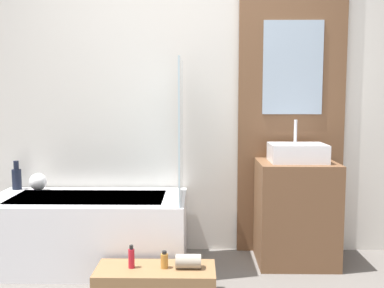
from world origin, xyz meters
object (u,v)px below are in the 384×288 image
object	(u,v)px
bathtub	(89,231)
vase_tall_dark	(17,178)
bottle_soap_primary	(131,258)
bottle_soap_secondary	(164,260)
wooden_step_bench	(156,283)
sink	(297,153)
vase_round_light	(38,182)

from	to	relation	value
bathtub	vase_tall_dark	xyz separation A→B (m)	(-0.64, 0.26, 0.36)
bottle_soap_primary	bottle_soap_secondary	world-z (taller)	bottle_soap_primary
bathtub	wooden_step_bench	xyz separation A→B (m)	(0.56, -0.55, -0.17)
bottle_soap_secondary	bathtub	bearing A→B (deg)	137.90
bathtub	bottle_soap_secondary	size ratio (longest dim) A/B	13.17
sink	vase_round_light	size ratio (longest dim) A/B	3.03
bathtub	vase_tall_dark	bearing A→B (deg)	157.69
bathtub	vase_round_light	bearing A→B (deg)	153.16
bottle_soap_primary	wooden_step_bench	bearing A→B (deg)	-0.00
vase_tall_dark	vase_round_light	distance (m)	0.19
bathtub	vase_tall_dark	size ratio (longest dim) A/B	6.27
bathtub	sink	size ratio (longest dim) A/B	3.50
wooden_step_bench	sink	bearing A→B (deg)	32.34
wooden_step_bench	vase_round_light	world-z (taller)	vase_round_light
bottle_soap_primary	bottle_soap_secondary	distance (m)	0.21
vase_round_light	bottle_soap_secondary	world-z (taller)	vase_round_light
sink	vase_tall_dark	bearing A→B (deg)	175.50
vase_round_light	bottle_soap_secondary	xyz separation A→B (m)	(1.07, -0.78, -0.35)
sink	vase_round_light	world-z (taller)	sink
bathtub	vase_round_light	size ratio (longest dim) A/B	10.61
vase_tall_dark	bottle_soap_secondary	distance (m)	1.54
bottle_soap_secondary	wooden_step_bench	bearing A→B (deg)	180.00
vase_tall_dark	bottle_soap_primary	size ratio (longest dim) A/B	1.58
vase_round_light	bottle_soap_primary	xyz separation A→B (m)	(0.86, -0.78, -0.33)
wooden_step_bench	bottle_soap_primary	bearing A→B (deg)	180.00
vase_tall_dark	wooden_step_bench	bearing A→B (deg)	-34.30
wooden_step_bench	bottle_soap_secondary	xyz separation A→B (m)	(0.06, -0.00, 0.15)
bottle_soap_secondary	sink	bearing A→B (deg)	33.85
wooden_step_bench	bottle_soap_secondary	world-z (taller)	bottle_soap_secondary
bottle_soap_primary	sink	bearing A→B (deg)	28.86
vase_tall_dark	vase_round_light	xyz separation A→B (m)	(0.18, -0.03, -0.03)
bottle_soap_primary	bathtub	bearing A→B (deg)	126.19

